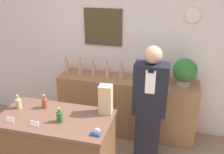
{
  "coord_description": "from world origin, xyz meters",
  "views": [
    {
      "loc": [
        0.7,
        -1.52,
        2.36
      ],
      "look_at": [
        0.01,
        1.11,
        1.19
      ],
      "focal_mm": 40.0,
      "sensor_mm": 36.0,
      "label": 1
    }
  ],
  "objects_px": {
    "shopkeeper": "(149,108)",
    "potted_plant": "(185,71)",
    "paper_bag": "(106,99)",
    "tape_dispenser": "(96,133)"
  },
  "relations": [
    {
      "from": "shopkeeper",
      "to": "tape_dispenser",
      "type": "height_order",
      "value": "shopkeeper"
    },
    {
      "from": "paper_bag",
      "to": "tape_dispenser",
      "type": "bearing_deg",
      "value": -86.59
    },
    {
      "from": "potted_plant",
      "to": "paper_bag",
      "type": "relative_size",
      "value": 1.19
    },
    {
      "from": "paper_bag",
      "to": "tape_dispenser",
      "type": "xyz_separation_m",
      "value": [
        0.02,
        -0.4,
        -0.14
      ]
    },
    {
      "from": "tape_dispenser",
      "to": "paper_bag",
      "type": "bearing_deg",
      "value": 93.41
    },
    {
      "from": "shopkeeper",
      "to": "paper_bag",
      "type": "distance_m",
      "value": 0.7
    },
    {
      "from": "potted_plant",
      "to": "shopkeeper",
      "type": "bearing_deg",
      "value": -125.63
    },
    {
      "from": "shopkeeper",
      "to": "potted_plant",
      "type": "bearing_deg",
      "value": 54.37
    },
    {
      "from": "potted_plant",
      "to": "tape_dispenser",
      "type": "distance_m",
      "value": 1.62
    },
    {
      "from": "shopkeeper",
      "to": "paper_bag",
      "type": "xyz_separation_m",
      "value": [
        -0.43,
        -0.46,
        0.31
      ]
    }
  ]
}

